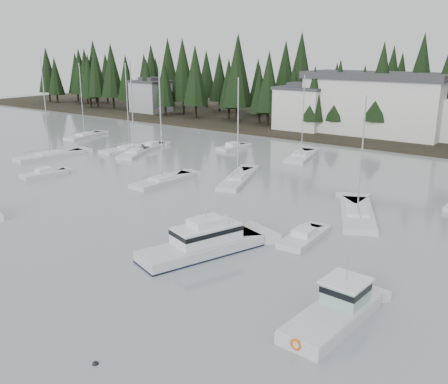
# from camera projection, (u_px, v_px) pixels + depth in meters

# --- Properties ---
(far_shore_land) EXTENTS (240.00, 54.00, 1.00)m
(far_shore_land) POSITION_uv_depth(u_px,v_px,m) (424.00, 129.00, 99.31)
(far_shore_land) COLOR black
(far_shore_land) RESTS_ON ground
(conifer_treeline) EXTENTS (200.00, 22.00, 20.00)m
(conifer_treeline) POSITION_uv_depth(u_px,v_px,m) (407.00, 136.00, 90.84)
(conifer_treeline) COLOR black
(conifer_treeline) RESTS_ON ground
(house_west) EXTENTS (9.54, 7.42, 8.75)m
(house_west) POSITION_uv_depth(u_px,v_px,m) (302.00, 107.00, 94.48)
(house_west) COLOR silver
(house_west) RESTS_ON ground
(house_far_west) EXTENTS (8.48, 7.42, 8.25)m
(house_far_west) POSITION_uv_depth(u_px,v_px,m) (151.00, 96.00, 120.21)
(house_far_west) COLOR #999EA0
(house_far_west) RESTS_ON ground
(harbor_inn) EXTENTS (29.50, 11.50, 10.90)m
(harbor_inn) POSITION_uv_depth(u_px,v_px,m) (387.00, 105.00, 88.11)
(harbor_inn) COLOR silver
(harbor_inn) RESTS_ON ground
(cabin_cruiser_center) EXTENTS (6.20, 10.63, 4.36)m
(cabin_cruiser_center) POSITION_uv_depth(u_px,v_px,m) (203.00, 245.00, 39.02)
(cabin_cruiser_center) COLOR silver
(cabin_cruiser_center) RESTS_ON ground
(lobster_boat_teal) EXTENTS (3.21, 7.91, 4.31)m
(lobster_boat_teal) POSITION_uv_depth(u_px,v_px,m) (335.00, 313.00, 29.30)
(lobster_boat_teal) COLOR silver
(lobster_boat_teal) RESTS_ON ground
(sailboat_0) EXTENTS (2.64, 8.83, 14.78)m
(sailboat_0) POSITION_uv_depth(u_px,v_px,m) (163.00, 182.00, 59.72)
(sailboat_0) COLOR silver
(sailboat_0) RESTS_ON ground
(sailboat_2) EXTENTS (6.02, 10.86, 12.81)m
(sailboat_2) POSITION_uv_depth(u_px,v_px,m) (238.00, 180.00, 60.50)
(sailboat_2) COLOR silver
(sailboat_2) RESTS_ON ground
(sailboat_3) EXTENTS (5.05, 9.90, 12.42)m
(sailboat_3) POSITION_uv_depth(u_px,v_px,m) (301.00, 157.00, 73.24)
(sailboat_3) COLOR silver
(sailboat_3) RESTS_ON ground
(sailboat_8) EXTENTS (3.73, 10.47, 14.98)m
(sailboat_8) POSITION_uv_depth(u_px,v_px,m) (50.00, 156.00, 73.58)
(sailboat_8) COLOR silver
(sailboat_8) RESTS_ON ground
(sailboat_9) EXTENTS (6.15, 9.07, 14.29)m
(sailboat_9) POSITION_uv_depth(u_px,v_px,m) (134.00, 154.00, 75.43)
(sailboat_9) COLOR silver
(sailboat_9) RESTS_ON ground
(sailboat_10) EXTENTS (7.13, 10.62, 11.98)m
(sailboat_10) POSITION_uv_depth(u_px,v_px,m) (357.00, 216.00, 47.65)
(sailboat_10) COLOR silver
(sailboat_10) RESTS_ON ground
(sailboat_11) EXTENTS (3.97, 8.58, 13.56)m
(sailboat_11) POSITION_uv_depth(u_px,v_px,m) (85.00, 137.00, 89.80)
(sailboat_11) COLOR silver
(sailboat_11) RESTS_ON ground
(sailboat_12) EXTENTS (3.85, 9.94, 13.87)m
(sailboat_12) POSITION_uv_depth(u_px,v_px,m) (130.00, 150.00, 78.46)
(sailboat_12) COLOR silver
(sailboat_12) RESTS_ON ground
(runabout_0) EXTENTS (3.17, 5.90, 1.42)m
(runabout_0) POSITION_uv_depth(u_px,v_px,m) (44.00, 175.00, 62.77)
(runabout_0) COLOR silver
(runabout_0) RESTS_ON ground
(runabout_1) EXTENTS (2.57, 6.08, 1.42)m
(runabout_1) POSITION_uv_depth(u_px,v_px,m) (303.00, 239.00, 41.76)
(runabout_1) COLOR silver
(runabout_1) RESTS_ON ground
(runabout_3) EXTENTS (2.66, 6.00, 1.42)m
(runabout_3) POSITION_uv_depth(u_px,v_px,m) (233.00, 148.00, 79.57)
(runabout_3) COLOR silver
(runabout_3) RESTS_ON ground
(runabout_4) EXTENTS (3.18, 6.81, 1.42)m
(runabout_4) POSITION_uv_depth(u_px,v_px,m) (152.00, 147.00, 80.14)
(runabout_4) COLOR silver
(runabout_4) RESTS_ON ground
(mooring_buoy_dark) EXTENTS (0.34, 0.34, 0.34)m
(mooring_buoy_dark) POSITION_uv_depth(u_px,v_px,m) (95.00, 364.00, 25.44)
(mooring_buoy_dark) COLOR black
(mooring_buoy_dark) RESTS_ON ground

